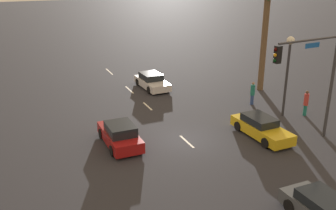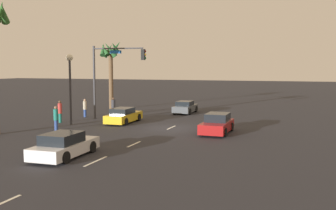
# 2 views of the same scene
# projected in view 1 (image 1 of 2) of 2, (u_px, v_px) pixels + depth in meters

# --- Properties ---
(ground_plane) EXTENTS (220.00, 220.00, 0.00)m
(ground_plane) POSITION_uv_depth(u_px,v_px,m) (185.00, 140.00, 24.22)
(ground_plane) COLOR #28282D
(lane_stripe_0) EXTENTS (2.54, 0.14, 0.01)m
(lane_stripe_0) POSITION_uv_depth(u_px,v_px,m) (109.00, 72.00, 39.75)
(lane_stripe_0) COLOR silver
(lane_stripe_0) RESTS_ON ground_plane
(lane_stripe_1) EXTENTS (2.19, 0.14, 0.01)m
(lane_stripe_1) POSITION_uv_depth(u_px,v_px,m) (129.00, 90.00, 33.95)
(lane_stripe_1) COLOR silver
(lane_stripe_1) RESTS_ON ground_plane
(lane_stripe_2) EXTENTS (1.83, 0.14, 0.01)m
(lane_stripe_2) POSITION_uv_depth(u_px,v_px,m) (148.00, 106.00, 29.99)
(lane_stripe_2) COLOR silver
(lane_stripe_2) RESTS_ON ground_plane
(lane_stripe_3) EXTENTS (1.92, 0.14, 0.01)m
(lane_stripe_3) POSITION_uv_depth(u_px,v_px,m) (187.00, 142.00, 23.95)
(lane_stripe_3) COLOR silver
(lane_stripe_3) RESTS_ON ground_plane
(car_0) EXTENTS (4.22, 1.90, 1.42)m
(car_0) POSITION_uv_depth(u_px,v_px,m) (120.00, 135.00, 23.35)
(car_0) COLOR maroon
(car_0) RESTS_ON ground_plane
(car_2) EXTENTS (4.39, 2.06, 1.32)m
(car_2) POSITION_uv_depth(u_px,v_px,m) (152.00, 81.00, 34.27)
(car_2) COLOR silver
(car_2) RESTS_ON ground_plane
(car_3) EXTENTS (4.63, 1.90, 1.30)m
(car_3) POSITION_uv_depth(u_px,v_px,m) (261.00, 127.00, 24.53)
(car_3) COLOR gold
(car_3) RESTS_ON ground_plane
(traffic_signal) EXTENTS (0.72, 5.09, 6.68)m
(traffic_signal) POSITION_uv_depth(u_px,v_px,m) (315.00, 72.00, 22.46)
(traffic_signal) COLOR #38383D
(traffic_signal) RESTS_ON ground_plane
(streetlamp) EXTENTS (0.56, 0.56, 5.81)m
(streetlamp) POSITION_uv_depth(u_px,v_px,m) (288.00, 61.00, 26.74)
(streetlamp) COLOR #2D2D33
(streetlamp) RESTS_ON ground_plane
(pedestrian_1) EXTENTS (0.47, 0.47, 1.90)m
(pedestrian_1) POSITION_uv_depth(u_px,v_px,m) (306.00, 102.00, 27.83)
(pedestrian_1) COLOR #1E7266
(pedestrian_1) RESTS_ON ground_plane
(pedestrian_2) EXTENTS (0.47, 0.47, 1.83)m
(pedestrian_2) POSITION_uv_depth(u_px,v_px,m) (253.00, 93.00, 30.09)
(pedestrian_2) COLOR #2D478C
(pedestrian_2) RESTS_ON ground_plane
(palm_tree_1) EXTENTS (2.58, 2.80, 9.46)m
(palm_tree_1) POSITION_uv_depth(u_px,v_px,m) (266.00, 12.00, 31.78)
(palm_tree_1) COLOR brown
(palm_tree_1) RESTS_ON ground_plane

